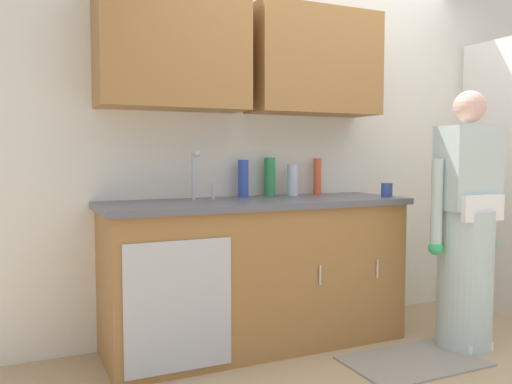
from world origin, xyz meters
TOP-DOWN VIEW (x-y plane):
  - ground_plane at (0.00, 0.00)m, footprint 9.00×9.00m
  - kitchen_wall_with_uppers at (-0.14, 0.99)m, footprint 4.80×0.44m
  - counter_cabinet at (-0.55, 0.70)m, footprint 1.90×0.62m
  - countertop at (-0.55, 0.70)m, footprint 1.96×0.66m
  - sink at (-0.88, 0.71)m, footprint 0.50×0.36m
  - person_at_sink at (0.64, 0.12)m, footprint 0.55×0.34m
  - floor_mat at (0.18, 0.05)m, footprint 0.80×0.50m
  - bottle_water_short at (-0.19, 0.89)m, footprint 0.08×0.08m
  - bottle_dish_liquid at (-0.35, 0.92)m, footprint 0.08×0.08m
  - bottle_water_tall at (0.04, 0.93)m, footprint 0.06×0.06m
  - bottle_cleaner_spray at (-0.55, 0.92)m, footprint 0.07×0.07m
  - cup_by_sink at (0.33, 0.52)m, footprint 0.08×0.08m

SIDE VIEW (x-z plane):
  - ground_plane at x=0.00m, z-range 0.00..0.00m
  - floor_mat at x=0.18m, z-range 0.00..0.01m
  - counter_cabinet at x=-0.55m, z-range 0.00..0.90m
  - person_at_sink at x=0.64m, z-range -0.12..1.50m
  - countertop at x=-0.55m, z-range 0.90..0.94m
  - sink at x=-0.88m, z-range 0.75..1.10m
  - cup_by_sink at x=0.33m, z-range 0.94..1.03m
  - bottle_water_short at x=-0.19m, z-range 0.94..1.16m
  - bottle_cleaner_spray at x=-0.55m, z-range 0.94..1.19m
  - bottle_water_tall at x=0.04m, z-range 0.94..1.20m
  - bottle_dish_liquid at x=-0.35m, z-range 0.94..1.20m
  - kitchen_wall_with_uppers at x=-0.14m, z-range 0.13..2.83m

